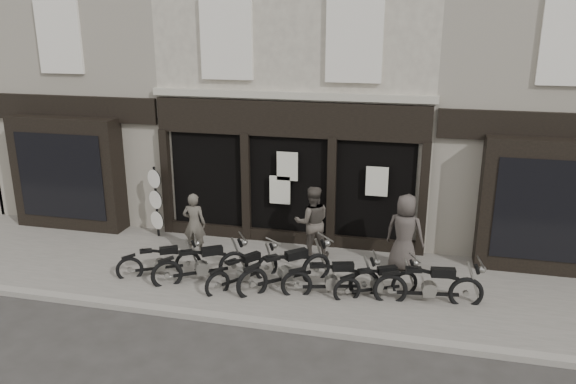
% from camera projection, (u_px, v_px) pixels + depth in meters
% --- Properties ---
extents(ground_plane, '(90.00, 90.00, 0.00)m').
position_uv_depth(ground_plane, '(258.00, 295.00, 12.47)').
color(ground_plane, '#2D2B28').
rests_on(ground_plane, ground).
extents(pavement, '(30.00, 4.20, 0.12)m').
position_uv_depth(pavement, '(268.00, 275.00, 13.29)').
color(pavement, '#656059').
rests_on(pavement, ground_plane).
extents(kerb, '(30.00, 0.25, 0.13)m').
position_uv_depth(kerb, '(240.00, 320.00, 11.29)').
color(kerb, gray).
rests_on(kerb, ground_plane).
extents(central_building, '(7.30, 6.22, 8.34)m').
position_uv_depth(central_building, '(312.00, 82.00, 16.80)').
color(central_building, beige).
rests_on(central_building, ground).
extents(neighbour_left, '(5.60, 6.73, 8.34)m').
position_uv_depth(neighbour_left, '(120.00, 78.00, 18.18)').
color(neighbour_left, gray).
rests_on(neighbour_left, ground).
extents(neighbour_right, '(5.60, 6.73, 8.34)m').
position_uv_depth(neighbour_right, '(539.00, 89.00, 15.33)').
color(neighbour_right, gray).
rests_on(neighbour_right, ground).
extents(motorcycle_0, '(1.79, 1.18, 0.94)m').
position_uv_depth(motorcycle_0, '(160.00, 264.00, 13.16)').
color(motorcycle_0, black).
rests_on(motorcycle_0, ground).
extents(motorcycle_1, '(2.01, 1.46, 1.08)m').
position_uv_depth(motorcycle_1, '(202.00, 267.00, 12.85)').
color(motorcycle_1, black).
rests_on(motorcycle_1, ground).
extents(motorcycle_2, '(1.38, 1.73, 0.96)m').
position_uv_depth(motorcycle_2, '(244.00, 273.00, 12.66)').
color(motorcycle_2, black).
rests_on(motorcycle_2, ground).
extents(motorcycle_3, '(1.93, 1.80, 1.14)m').
position_uv_depth(motorcycle_3, '(286.00, 273.00, 12.52)').
color(motorcycle_3, black).
rests_on(motorcycle_3, ground).
extents(motorcycle_4, '(2.11, 0.88, 1.04)m').
position_uv_depth(motorcycle_4, '(332.00, 282.00, 12.18)').
color(motorcycle_4, black).
rests_on(motorcycle_4, ground).
extents(motorcycle_5, '(1.79, 1.12, 0.93)m').
position_uv_depth(motorcycle_5, '(377.00, 285.00, 12.14)').
color(motorcycle_5, black).
rests_on(motorcycle_5, ground).
extents(motorcycle_6, '(2.30, 0.67, 1.10)m').
position_uv_depth(motorcycle_6, '(430.00, 289.00, 11.81)').
color(motorcycle_6, black).
rests_on(motorcycle_6, ground).
extents(man_left, '(0.62, 0.43, 1.60)m').
position_uv_depth(man_left, '(194.00, 224.00, 14.17)').
color(man_left, '#4F4A41').
rests_on(man_left, pavement).
extents(man_centre, '(1.07, 0.94, 1.84)m').
position_uv_depth(man_centre, '(312.00, 222.00, 13.95)').
color(man_centre, '#474039').
rests_on(man_centre, pavement).
extents(man_right, '(1.03, 0.79, 1.87)m').
position_uv_depth(man_right, '(405.00, 233.00, 13.21)').
color(man_right, '#423B37').
rests_on(man_right, pavement).
extents(advert_sign_post, '(0.48, 0.33, 2.09)m').
position_uv_depth(advert_sign_post, '(156.00, 205.00, 15.27)').
color(advert_sign_post, black).
rests_on(advert_sign_post, ground).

